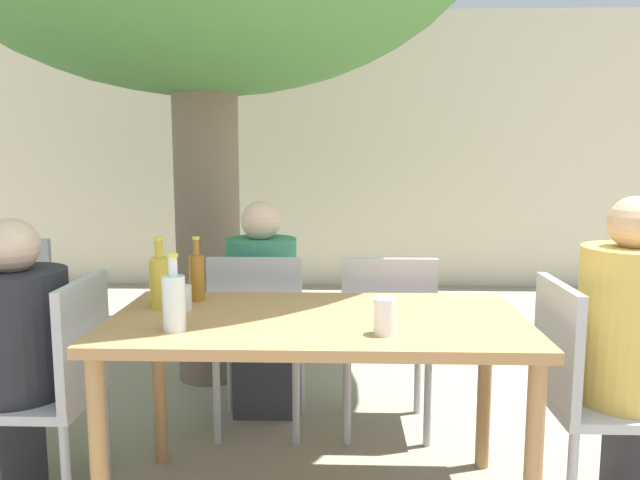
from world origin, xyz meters
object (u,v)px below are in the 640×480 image
(person_seated_2, at_px, (264,321))
(drinking_glass_1, at_px, (385,316))
(water_bottle_2, at_px, (174,301))
(patio_chair_0, at_px, (57,379))
(patio_chair_2, at_px, (258,333))
(drinking_glass_0, at_px, (184,298))
(patio_chair_4, at_px, (4,312))
(dining_table_front, at_px, (317,339))
(oil_cruet_1, at_px, (160,281))
(patio_chair_3, at_px, (387,334))
(amber_bottle_0, at_px, (197,276))
(patio_chair_1, at_px, (585,385))

(person_seated_2, bearing_deg, drinking_glass_1, 116.56)
(water_bottle_2, height_order, drinking_glass_1, water_bottle_2)
(patio_chair_0, bearing_deg, drinking_glass_1, 79.97)
(patio_chair_2, xyz_separation_m, drinking_glass_0, (-0.21, -0.56, 0.31))
(patio_chair_2, height_order, patio_chair_4, same)
(patio_chair_2, distance_m, water_bottle_2, 0.93)
(patio_chair_0, relative_size, drinking_glass_0, 9.12)
(patio_chair_0, height_order, person_seated_2, person_seated_2)
(dining_table_front, xyz_separation_m, person_seated_2, (-0.31, 0.88, -0.17))
(patio_chair_4, height_order, oil_cruet_1, oil_cruet_1)
(oil_cruet_1, bearing_deg, patio_chair_0, -164.73)
(person_seated_2, distance_m, drinking_glass_1, 1.27)
(dining_table_front, bearing_deg, person_seated_2, 109.53)
(water_bottle_2, bearing_deg, patio_chair_3, 46.45)
(patio_chair_4, bearing_deg, dining_table_front, -29.63)
(oil_cruet_1, bearing_deg, amber_bottle_0, 49.58)
(patio_chair_3, bearing_deg, patio_chair_4, -9.92)
(dining_table_front, xyz_separation_m, drinking_glass_1, (0.24, -0.22, 0.15))
(patio_chair_1, relative_size, person_seated_2, 0.79)
(person_seated_2, relative_size, water_bottle_2, 4.23)
(patio_chair_4, xyz_separation_m, oil_cruet_1, (1.14, -0.90, 0.37))
(patio_chair_2, xyz_separation_m, oil_cruet_1, (-0.31, -0.54, 0.37))
(patio_chair_0, distance_m, drinking_glass_1, 1.31)
(drinking_glass_1, bearing_deg, patio_chair_3, 85.13)
(patio_chair_0, bearing_deg, patio_chair_1, 90.00)
(dining_table_front, bearing_deg, drinking_glass_0, 171.48)
(patio_chair_2, height_order, patio_chair_3, same)
(amber_bottle_0, relative_size, water_bottle_2, 0.99)
(patio_chair_4, height_order, amber_bottle_0, amber_bottle_0)
(patio_chair_0, height_order, amber_bottle_0, amber_bottle_0)
(drinking_glass_1, bearing_deg, drinking_glass_0, 158.57)
(patio_chair_1, bearing_deg, patio_chair_2, 64.14)
(patio_chair_3, xyz_separation_m, oil_cruet_1, (-0.94, -0.54, 0.37))
(dining_table_front, xyz_separation_m, patio_chair_4, (-1.77, 1.01, -0.17))
(patio_chair_2, bearing_deg, amber_bottle_0, 63.55)
(patio_chair_0, distance_m, patio_chair_1, 2.02)
(amber_bottle_0, distance_m, water_bottle_2, 0.44)
(patio_chair_1, height_order, drinking_glass_0, patio_chair_1)
(patio_chair_1, distance_m, drinking_glass_0, 1.57)
(oil_cruet_1, xyz_separation_m, drinking_glass_0, (0.10, -0.03, -0.06))
(oil_cruet_1, xyz_separation_m, water_bottle_2, (0.14, -0.31, -0.01))
(person_seated_2, bearing_deg, oil_cruet_1, 67.87)
(amber_bottle_0, xyz_separation_m, drinking_glass_0, (-0.01, -0.16, -0.05))
(patio_chair_2, xyz_separation_m, drinking_glass_1, (0.55, -0.86, 0.32))
(patio_chair_0, bearing_deg, amber_bottle_0, 115.68)
(person_seated_2, bearing_deg, drinking_glass_0, 75.02)
(patio_chair_1, xyz_separation_m, oil_cruet_1, (-1.64, 0.11, 0.37))
(person_seated_2, bearing_deg, amber_bottle_0, 72.66)
(dining_table_front, bearing_deg, patio_chair_1, 0.00)
(patio_chair_0, height_order, oil_cruet_1, oil_cruet_1)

